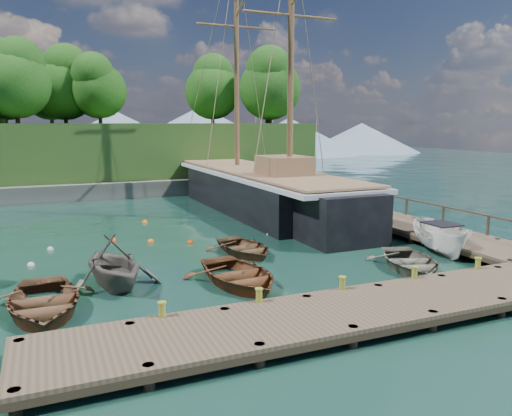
# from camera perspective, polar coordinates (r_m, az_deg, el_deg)

# --- Properties ---
(ground) EXTENTS (160.00, 160.00, 0.00)m
(ground) POSITION_cam_1_polar(r_m,az_deg,el_deg) (20.64, -2.76, -7.32)
(ground) COLOR #113229
(ground) RESTS_ON ground
(dock_near) EXTENTS (20.00, 3.20, 1.10)m
(dock_near) POSITION_cam_1_polar(r_m,az_deg,el_deg) (15.93, 12.57, -11.14)
(dock_near) COLOR brown
(dock_near) RESTS_ON ground
(dock_east) EXTENTS (3.20, 24.00, 1.10)m
(dock_east) POSITION_cam_1_polar(r_m,az_deg,el_deg) (31.91, 12.39, -0.64)
(dock_east) COLOR brown
(dock_east) RESTS_ON ground
(bollard_0) EXTENTS (0.26, 0.26, 0.45)m
(bollard_0) POSITION_cam_1_polar(r_m,az_deg,el_deg) (14.99, -10.58, -14.24)
(bollard_0) COLOR olive
(bollard_0) RESTS_ON ground
(bollard_1) EXTENTS (0.26, 0.26, 0.45)m
(bollard_1) POSITION_cam_1_polar(r_m,az_deg,el_deg) (15.83, 0.34, -12.73)
(bollard_1) COLOR olive
(bollard_1) RESTS_ON ground
(bollard_2) EXTENTS (0.26, 0.26, 0.45)m
(bollard_2) POSITION_cam_1_polar(r_m,az_deg,el_deg) (17.16, 9.75, -11.05)
(bollard_2) COLOR olive
(bollard_2) RESTS_ON ground
(bollard_3) EXTENTS (0.26, 0.26, 0.45)m
(bollard_3) POSITION_cam_1_polar(r_m,az_deg,el_deg) (18.88, 17.54, -9.42)
(bollard_3) COLOR olive
(bollard_3) RESTS_ON ground
(bollard_4) EXTENTS (0.26, 0.26, 0.45)m
(bollard_4) POSITION_cam_1_polar(r_m,az_deg,el_deg) (20.89, 23.87, -7.96)
(bollard_4) COLOR olive
(bollard_4) RESTS_ON ground
(rowboat_0) EXTENTS (3.42, 4.79, 0.99)m
(rowboat_0) POSITION_cam_1_polar(r_m,az_deg,el_deg) (17.80, -23.14, -10.95)
(rowboat_0) COLOR brown
(rowboat_0) RESTS_ON ground
(rowboat_1) EXTENTS (4.23, 4.65, 2.12)m
(rowboat_1) POSITION_cam_1_polar(r_m,az_deg,el_deg) (19.51, -15.89, -8.71)
(rowboat_1) COLOR #5C564E
(rowboat_1) RESTS_ON ground
(rowboat_2) EXTENTS (3.75, 4.98, 0.98)m
(rowboat_2) POSITION_cam_1_polar(r_m,az_deg,el_deg) (19.12, -1.97, -8.72)
(rowboat_2) COLOR brown
(rowboat_2) RESTS_ON ground
(rowboat_3) EXTENTS (4.34, 5.06, 0.88)m
(rowboat_3) POSITION_cam_1_polar(r_m,az_deg,el_deg) (21.98, 17.17, -6.69)
(rowboat_3) COLOR #696456
(rowboat_3) RESTS_ON ground
(rowboat_4) EXTENTS (3.27, 4.26, 0.82)m
(rowboat_4) POSITION_cam_1_polar(r_m,az_deg,el_deg) (23.42, -1.34, -5.24)
(rowboat_4) COLOR brown
(rowboat_4) RESTS_ON ground
(cabin_boat_white) EXTENTS (2.76, 4.62, 1.67)m
(cabin_boat_white) POSITION_cam_1_polar(r_m,az_deg,el_deg) (24.99, 20.27, -4.90)
(cabin_boat_white) COLOR white
(cabin_boat_white) RESTS_ON ground
(schooner) EXTENTS (5.73, 29.59, 22.08)m
(schooner) POSITION_cam_1_polar(r_m,az_deg,el_deg) (34.35, 0.52, 1.65)
(schooner) COLOR black
(schooner) RESTS_ON ground
(mooring_buoy_0) EXTENTS (0.31, 0.31, 0.31)m
(mooring_buoy_0) POSITION_cam_1_polar(r_m,az_deg,el_deg) (23.55, -24.33, -6.04)
(mooring_buoy_0) COLOR silver
(mooring_buoy_0) RESTS_ON ground
(mooring_buoy_1) EXTENTS (0.34, 0.34, 0.34)m
(mooring_buoy_1) POSITION_cam_1_polar(r_m,az_deg,el_deg) (26.11, -11.94, -3.88)
(mooring_buoy_1) COLOR orange
(mooring_buoy_1) RESTS_ON ground
(mooring_buoy_2) EXTENTS (0.32, 0.32, 0.32)m
(mooring_buoy_2) POSITION_cam_1_polar(r_m,az_deg,el_deg) (25.58, -7.56, -4.04)
(mooring_buoy_2) COLOR #DC4500
(mooring_buoy_2) RESTS_ON ground
(mooring_buoy_3) EXTENTS (0.30, 0.30, 0.30)m
(mooring_buoy_3) POSITION_cam_1_polar(r_m,az_deg,el_deg) (27.34, 1.53, -3.06)
(mooring_buoy_3) COLOR white
(mooring_buoy_3) RESTS_ON ground
(mooring_buoy_4) EXTENTS (0.36, 0.36, 0.36)m
(mooring_buoy_4) POSITION_cam_1_polar(r_m,az_deg,el_deg) (26.92, -16.03, -3.65)
(mooring_buoy_4) COLOR #FB5318
(mooring_buoy_4) RESTS_ON ground
(mooring_buoy_5) EXTENTS (0.35, 0.35, 0.35)m
(mooring_buoy_5) POSITION_cam_1_polar(r_m,az_deg,el_deg) (31.23, -12.57, -1.68)
(mooring_buoy_5) COLOR orange
(mooring_buoy_5) RESTS_ON ground
(mooring_buoy_6) EXTENTS (0.30, 0.30, 0.30)m
(mooring_buoy_6) POSITION_cam_1_polar(r_m,az_deg,el_deg) (26.06, -22.45, -4.45)
(mooring_buoy_6) COLOR silver
(mooring_buoy_6) RESTS_ON ground
(mooring_buoy_7) EXTENTS (0.36, 0.36, 0.36)m
(mooring_buoy_7) POSITION_cam_1_polar(r_m,az_deg,el_deg) (25.31, -2.42, -4.11)
(mooring_buoy_7) COLOR #F22D07
(mooring_buoy_7) RESTS_ON ground
(distant_ridge) EXTENTS (117.00, 40.00, 10.00)m
(distant_ridge) POSITION_cam_1_polar(r_m,az_deg,el_deg) (89.23, -16.09, 8.24)
(distant_ridge) COLOR #728CA5
(distant_ridge) RESTS_ON ground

